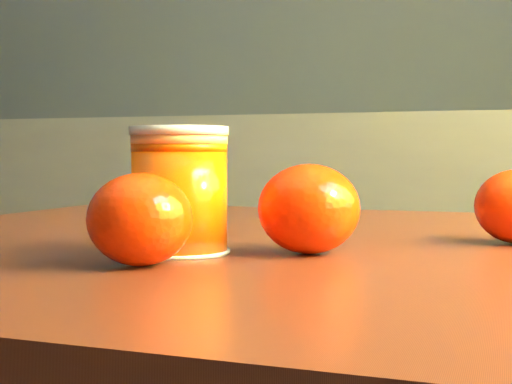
% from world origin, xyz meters
% --- Properties ---
extents(kitchen_counter, '(3.15, 0.60, 0.90)m').
position_xyz_m(kitchen_counter, '(0.00, 1.45, 0.45)').
color(kitchen_counter, '#54545A').
rests_on(kitchen_counter, ground).
extents(table, '(0.99, 0.70, 0.73)m').
position_xyz_m(table, '(1.02, 0.03, 0.64)').
color(table, '#582516').
rests_on(table, ground).
extents(juice_glass, '(0.07, 0.07, 0.09)m').
position_xyz_m(juice_glass, '(0.88, -0.07, 0.77)').
color(juice_glass, '#EC4E04').
rests_on(juice_glass, table).
extents(orange_front, '(0.09, 0.09, 0.06)m').
position_xyz_m(orange_front, '(0.96, -0.05, 0.76)').
color(orange_front, '#FF2F05').
rests_on(orange_front, table).
extents(orange_extra, '(0.07, 0.07, 0.06)m').
position_xyz_m(orange_extra, '(0.88, -0.13, 0.76)').
color(orange_extra, '#FF2F05').
rests_on(orange_extra, table).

